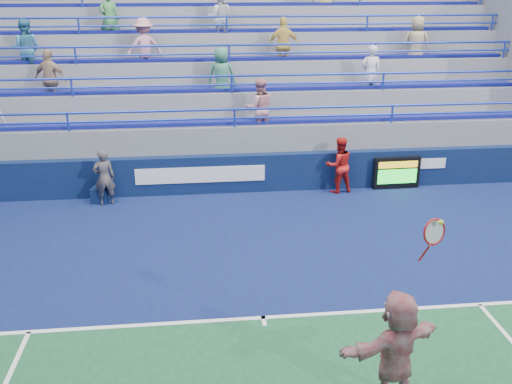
{
  "coord_description": "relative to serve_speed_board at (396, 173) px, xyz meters",
  "views": [
    {
      "loc": [
        -1.08,
        -8.74,
        5.82
      ],
      "look_at": [
        0.14,
        2.5,
        1.5
      ],
      "focal_mm": 40.0,
      "sensor_mm": 36.0,
      "label": 1
    }
  ],
  "objects": [
    {
      "name": "ground",
      "position": [
        -4.62,
        -6.25,
        -0.47
      ],
      "size": [
        120.0,
        120.0,
        0.0
      ],
      "primitive_type": "plane",
      "color": "#333538"
    },
    {
      "name": "sponsor_wall",
      "position": [
        -4.62,
        0.25,
        0.08
      ],
      "size": [
        18.0,
        0.32,
        1.1
      ],
      "color": "#0A183B",
      "rests_on": "ground"
    },
    {
      "name": "bleacher_stand",
      "position": [
        -4.63,
        4.02,
        1.07
      ],
      "size": [
        18.0,
        5.6,
        6.13
      ],
      "color": "slate",
      "rests_on": "ground"
    },
    {
      "name": "serve_speed_board",
      "position": [
        0.0,
        0.0,
        0.0
      ],
      "size": [
        1.36,
        0.18,
        0.94
      ],
      "color": "black",
      "rests_on": "ground"
    },
    {
      "name": "judge_chair",
      "position": [
        -8.34,
        -0.15,
        -0.23
      ],
      "size": [
        0.52,
        0.53,
        0.77
      ],
      "color": "#0D1C3F",
      "rests_on": "ground"
    },
    {
      "name": "tennis_player",
      "position": [
        -3.02,
        -8.56,
        0.43
      ],
      "size": [
        1.75,
        1.07,
        2.89
      ],
      "color": "silver",
      "rests_on": "ground"
    },
    {
      "name": "line_judge",
      "position": [
        -8.18,
        -0.35,
        0.3
      ],
      "size": [
        0.64,
        0.51,
        1.54
      ],
      "primitive_type": "imported",
      "rotation": [
        0.0,
        0.0,
        3.42
      ],
      "color": "#121733",
      "rests_on": "ground"
    },
    {
      "name": "ball_girl",
      "position": [
        -1.73,
        -0.09,
        0.33
      ],
      "size": [
        0.88,
        0.73,
        1.61
      ],
      "primitive_type": "imported",
      "rotation": [
        0.0,
        0.0,
        3.31
      ],
      "color": "red",
      "rests_on": "ground"
    }
  ]
}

